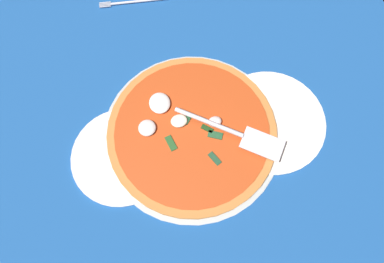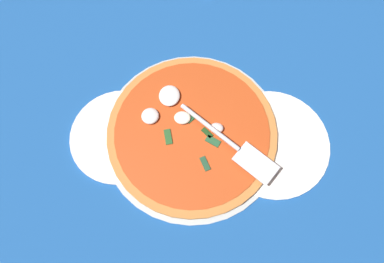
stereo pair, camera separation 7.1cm
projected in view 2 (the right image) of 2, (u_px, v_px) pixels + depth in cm
name	position (u px, v px, depth cm)	size (l,w,h in cm)	color
ground_plane	(201.00, 127.00, 73.96)	(113.71, 113.71, 0.80)	#1B4F95
checker_pattern	(201.00, 126.00, 73.54)	(113.71, 113.71, 0.10)	white
pizza_pan	(192.00, 134.00, 72.45)	(39.90, 39.90, 0.81)	#B2BBBA
dinner_plate_left	(120.00, 136.00, 72.18)	(22.13, 22.13, 1.00)	white
dinner_plate_right	(272.00, 143.00, 71.60)	(25.17, 25.17, 1.00)	white
pizza	(191.00, 131.00, 71.33)	(37.59, 37.59, 2.99)	#C37838
pizza_server	(230.00, 143.00, 67.76)	(21.02, 17.62, 1.00)	silver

